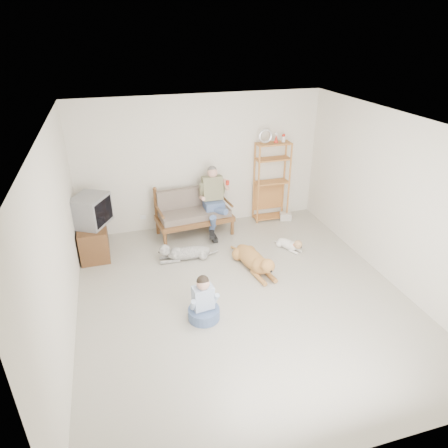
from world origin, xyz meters
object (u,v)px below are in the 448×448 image
object	(u,v)px
golden_retriever	(255,261)
etagere	(272,181)
tv_stand	(94,240)
loveseat	(194,211)

from	to	relation	value
golden_retriever	etagere	bearing A→B (deg)	51.48
etagere	golden_retriever	size ratio (longest dim) A/B	1.44
etagere	tv_stand	xyz separation A→B (m)	(-3.71, -0.53, -0.57)
tv_stand	golden_retriever	size ratio (longest dim) A/B	0.66
etagere	tv_stand	size ratio (longest dim) A/B	2.20
loveseat	tv_stand	xyz separation A→B (m)	(-1.97, -0.33, -0.19)
loveseat	etagere	world-z (taller)	etagere
etagere	golden_retriever	xyz separation A→B (m)	(-1.03, -1.85, -0.70)
loveseat	etagere	distance (m)	1.80
loveseat	tv_stand	distance (m)	2.00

